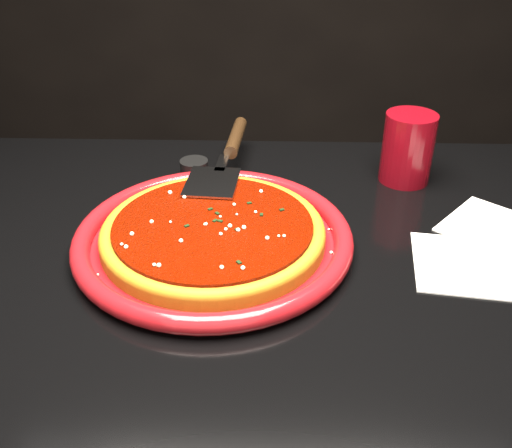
{
  "coord_description": "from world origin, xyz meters",
  "views": [
    {
      "loc": [
        0.01,
        -0.66,
        1.21
      ],
      "look_at": [
        -0.01,
        0.05,
        0.77
      ],
      "focal_mm": 40.0,
      "sensor_mm": 36.0,
      "label": 1
    }
  ],
  "objects_px": {
    "table": "(259,430)",
    "plate": "(213,237)",
    "pizza_server": "(226,155)",
    "cup": "(408,148)",
    "ramekin": "(194,170)"
  },
  "relations": [
    {
      "from": "table",
      "to": "ramekin",
      "type": "height_order",
      "value": "ramekin"
    },
    {
      "from": "plate",
      "to": "cup",
      "type": "xyz_separation_m",
      "value": [
        0.31,
        0.22,
        0.05
      ]
    },
    {
      "from": "cup",
      "to": "ramekin",
      "type": "xyz_separation_m",
      "value": [
        -0.36,
        -0.01,
        -0.04
      ]
    },
    {
      "from": "table",
      "to": "plate",
      "type": "xyz_separation_m",
      "value": [
        -0.07,
        0.02,
        0.39
      ]
    },
    {
      "from": "pizza_server",
      "to": "ramekin",
      "type": "bearing_deg",
      "value": -177.84
    },
    {
      "from": "pizza_server",
      "to": "ramekin",
      "type": "distance_m",
      "value": 0.06
    },
    {
      "from": "table",
      "to": "cup",
      "type": "height_order",
      "value": "cup"
    },
    {
      "from": "plate",
      "to": "ramekin",
      "type": "height_order",
      "value": "ramekin"
    },
    {
      "from": "pizza_server",
      "to": "cup",
      "type": "distance_m",
      "value": 0.31
    },
    {
      "from": "table",
      "to": "plate",
      "type": "bearing_deg",
      "value": 163.59
    },
    {
      "from": "pizza_server",
      "to": "cup",
      "type": "relative_size",
      "value": 2.85
    },
    {
      "from": "pizza_server",
      "to": "ramekin",
      "type": "xyz_separation_m",
      "value": [
        -0.06,
        0.0,
        -0.03
      ]
    },
    {
      "from": "plate",
      "to": "pizza_server",
      "type": "height_order",
      "value": "pizza_server"
    },
    {
      "from": "plate",
      "to": "ramekin",
      "type": "relative_size",
      "value": 8.15
    },
    {
      "from": "plate",
      "to": "table",
      "type": "bearing_deg",
      "value": -16.41
    }
  ]
}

